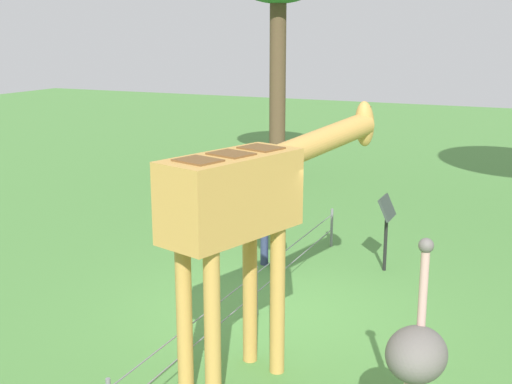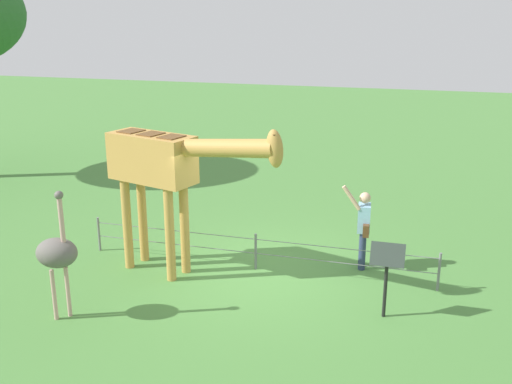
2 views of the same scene
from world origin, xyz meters
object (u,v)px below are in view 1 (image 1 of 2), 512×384
object	(u,v)px
ostrich	(417,354)
visitor	(270,216)
giraffe	(250,201)
info_sign	(387,218)

from	to	relation	value
ostrich	visitor	bearing A→B (deg)	36.84
giraffe	ostrich	size ratio (longest dim) A/B	1.65
info_sign	visitor	bearing A→B (deg)	107.21
visitor	info_sign	bearing A→B (deg)	-72.79
ostrich	info_sign	bearing A→B (deg)	16.45
giraffe	info_sign	xyz separation A→B (m)	(4.20, -0.61, -1.21)
info_sign	giraffe	bearing A→B (deg)	171.69
giraffe	ostrich	distance (m)	2.56
ostrich	giraffe	bearing A→B (deg)	65.34
visitor	info_sign	size ratio (longest dim) A/B	1.33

